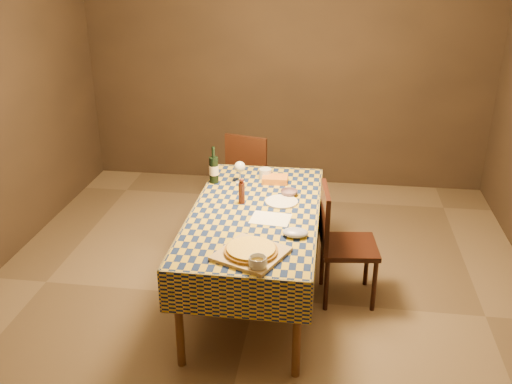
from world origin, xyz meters
TOP-DOWN VIEW (x-y plane):
  - room at (0.00, 0.00)m, footprint 5.00×5.10m
  - dining_table at (0.00, 0.00)m, footprint 0.94×1.84m
  - cutting_board at (0.07, -0.66)m, footprint 0.51×0.51m
  - pizza at (0.07, -0.66)m, footprint 0.43×0.43m
  - pepper_mill at (-0.12, 0.12)m, footprint 0.06×0.06m
  - bowl at (0.23, 0.32)m, footprint 0.15×0.15m
  - wine_glass at (-0.20, 0.53)m, footprint 0.10×0.10m
  - wine_bottle at (-0.41, 0.50)m, footprint 0.09×0.09m
  - deli_tub at (-0.00, 0.64)m, footprint 0.11×0.11m
  - takeout_container at (0.09, 0.57)m, footprint 0.21×0.15m
  - white_plate at (0.18, 0.17)m, footprint 0.31×0.31m
  - tumbler at (0.13, -0.83)m, footprint 0.14×0.14m
  - flour_patch at (0.13, -0.12)m, footprint 0.30×0.24m
  - flour_bag at (0.32, -0.36)m, footprint 0.20×0.17m
  - chair_far at (-0.24, 1.38)m, footprint 0.51×0.52m
  - chair_right at (0.63, 0.12)m, footprint 0.47×0.47m

SIDE VIEW (x-z plane):
  - chair_far at x=-0.24m, z-range 0.06..0.99m
  - chair_right at x=0.63m, z-range 0.06..0.99m
  - dining_table at x=0.00m, z-range 0.31..1.08m
  - flour_patch at x=0.13m, z-range 0.77..0.77m
  - white_plate at x=0.18m, z-range 0.77..0.78m
  - cutting_board at x=0.07m, z-range 0.77..0.79m
  - bowl at x=0.23m, z-range 0.77..0.81m
  - flour_bag at x=0.32m, z-range 0.77..0.82m
  - takeout_container at x=0.09m, z-range 0.77..0.82m
  - pizza at x=0.07m, z-range 0.79..0.83m
  - deli_tub at x=0.00m, z-range 0.77..0.86m
  - tumbler at x=0.13m, z-range 0.77..0.86m
  - pepper_mill at x=-0.12m, z-range 0.76..0.96m
  - wine_bottle at x=-0.41m, z-range 0.73..1.04m
  - wine_glass at x=-0.20m, z-range 0.81..0.99m
  - room at x=0.00m, z-range 0.00..2.70m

